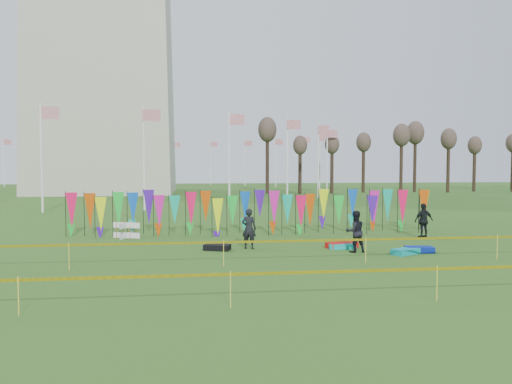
{
  "coord_description": "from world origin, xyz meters",
  "views": [
    {
      "loc": [
        -2.94,
        -18.12,
        3.42
      ],
      "look_at": [
        0.06,
        6.0,
        2.15
      ],
      "focal_mm": 35.0,
      "sensor_mm": 36.0,
      "label": 1
    }
  ],
  "objects": [
    {
      "name": "caution_tape_near",
      "position": [
        -0.22,
        -1.23,
        0.78
      ],
      "size": [
        26.0,
        0.02,
        0.9
      ],
      "color": "#DFCA04",
      "rests_on": "ground"
    },
    {
      "name": "ground",
      "position": [
        0.0,
        0.0,
        0.0
      ],
      "size": [
        160.0,
        160.0,
        0.0
      ],
      "primitive_type": "plane",
      "color": "#2C5518",
      "rests_on": "ground"
    },
    {
      "name": "person_left",
      "position": [
        -0.71,
        2.21,
        0.84
      ],
      "size": [
        0.73,
        0.64,
        1.67
      ],
      "primitive_type": "imported",
      "rotation": [
        0.0,
        0.0,
        2.77
      ],
      "color": "black",
      "rests_on": "ground"
    },
    {
      "name": "kite_bag_black",
      "position": [
        -2.03,
        2.02,
        0.12
      ],
      "size": [
        1.17,
        0.92,
        0.24
      ],
      "primitive_type": "cube",
      "rotation": [
        0.0,
        0.0,
        -0.37
      ],
      "color": "black",
      "rests_on": "ground"
    },
    {
      "name": "kite_bag_teal",
      "position": [
        5.17,
        0.17,
        0.11
      ],
      "size": [
        1.27,
        1.01,
        0.22
      ],
      "primitive_type": "cube",
      "rotation": [
        0.0,
        0.0,
        0.48
      ],
      "color": "#0B9CA6",
      "rests_on": "ground"
    },
    {
      "name": "kite_bag_red",
      "position": [
        3.16,
        1.94,
        0.12
      ],
      "size": [
        1.41,
        0.95,
        0.24
      ],
      "primitive_type": "cube",
      "rotation": [
        0.0,
        0.0,
        0.31
      ],
      "color": "red",
      "rests_on": "ground"
    },
    {
      "name": "person_right",
      "position": [
        7.87,
        4.26,
        0.83
      ],
      "size": [
        1.05,
        0.71,
        1.65
      ],
      "primitive_type": "imported",
      "rotation": [
        0.0,
        0.0,
        3.32
      ],
      "color": "black",
      "rests_on": "ground"
    },
    {
      "name": "flagpole_ring",
      "position": [
        -14.0,
        48.0,
        4.0
      ],
      "size": [
        57.4,
        56.16,
        8.0
      ],
      "color": "white",
      "rests_on": "ground"
    },
    {
      "name": "person_mid",
      "position": [
        3.38,
        0.88,
        0.82
      ],
      "size": [
        0.85,
        0.58,
        1.65
      ],
      "primitive_type": "imported",
      "rotation": [
        0.0,
        0.0,
        3.25
      ],
      "color": "black",
      "rests_on": "ground"
    },
    {
      "name": "banner_row",
      "position": [
        0.28,
        6.68,
        1.2
      ],
      "size": [
        18.64,
        0.64,
        2.08
      ],
      "color": "black",
      "rests_on": "ground"
    },
    {
      "name": "caution_tape_far",
      "position": [
        -0.22,
        -6.29,
        0.78
      ],
      "size": [
        26.0,
        0.02,
        0.9
      ],
      "color": "#DFCA04",
      "rests_on": "ground"
    },
    {
      "name": "kite_bag_blue",
      "position": [
        5.9,
        0.53,
        0.11
      ],
      "size": [
        1.15,
        0.72,
        0.23
      ],
      "primitive_type": "cube",
      "rotation": [
        0.0,
        0.0,
        -0.15
      ],
      "color": "#092197",
      "rests_on": "ground"
    },
    {
      "name": "box_kite",
      "position": [
        -6.13,
        5.86,
        0.38
      ],
      "size": [
        0.69,
        0.69,
        0.77
      ],
      "rotation": [
        0.0,
        0.0,
        -0.34
      ],
      "color": "red",
      "rests_on": "ground"
    },
    {
      "name": "kite_bag_turquoise",
      "position": [
        3.1,
        1.75,
        0.11
      ],
      "size": [
        1.1,
        0.56,
        0.22
      ],
      "primitive_type": "cube",
      "rotation": [
        0.0,
        0.0,
        0.01
      ],
      "color": "#0CBCB9",
      "rests_on": "ground"
    },
    {
      "name": "tree_line",
      "position": [
        32.0,
        44.0,
        6.17
      ],
      "size": [
        53.92,
        1.92,
        7.84
      ],
      "color": "#39281C",
      "rests_on": "ground"
    }
  ]
}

